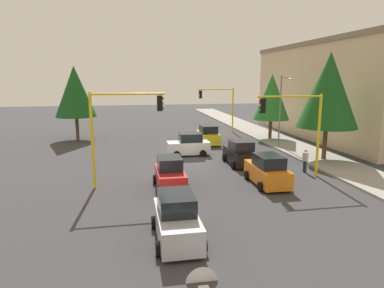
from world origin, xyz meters
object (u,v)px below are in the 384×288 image
at_px(traffic_signal_near_right, 121,121).
at_px(tree_roadside_near, 329,90).
at_px(pedestrian_crossing, 305,160).
at_px(tree_opposite_side, 75,92).
at_px(traffic_signal_far_left, 219,101).
at_px(car_orange, 267,171).
at_px(tree_roadside_mid, 272,97).
at_px(car_white, 189,145).
at_px(car_red, 170,175).
at_px(car_black, 240,153).
at_px(car_yellow, 208,136).
at_px(street_lamp_curbside, 282,103).
at_px(traffic_signal_near_left, 295,119).
at_px(car_silver, 177,219).

relative_size(traffic_signal_near_right, tree_roadside_near, 0.68).
bearing_deg(tree_roadside_near, pedestrian_crossing, -47.77).
bearing_deg(tree_opposite_side, traffic_signal_far_left, 96.84).
bearing_deg(car_orange, traffic_signal_near_right, -97.93).
xyz_separation_m(tree_roadside_mid, car_white, (6.00, -10.16, -3.81)).
height_order(car_red, car_black, same).
height_order(traffic_signal_near_right, pedestrian_crossing, traffic_signal_near_right).
distance_m(tree_roadside_mid, car_white, 12.40).
xyz_separation_m(traffic_signal_near_right, car_black, (-4.00, 9.00, -3.30)).
height_order(traffic_signal_near_right, car_yellow, traffic_signal_near_right).
xyz_separation_m(street_lamp_curbside, tree_opposite_side, (-8.39, -20.20, 0.94)).
bearing_deg(car_yellow, car_white, -30.95).
relative_size(tree_roadside_near, car_red, 2.38).
distance_m(car_orange, car_black, 5.27).
xyz_separation_m(traffic_signal_near_left, car_orange, (1.26, -2.36, -3.14)).
relative_size(tree_roadside_mid, car_yellow, 1.84).
relative_size(traffic_signal_near_right, car_black, 1.48).
bearing_deg(traffic_signal_near_left, tree_roadside_near, 129.81).
height_order(car_yellow, pedestrian_crossing, car_yellow).
xyz_separation_m(traffic_signal_near_left, car_black, (-4.00, -2.44, -3.14)).
bearing_deg(car_red, car_black, 128.93).
distance_m(tree_roadside_mid, car_silver, 25.82).
distance_m(tree_roadside_near, car_silver, 18.84).
height_order(tree_opposite_side, car_silver, tree_opposite_side).
height_order(car_white, car_black, same).
distance_m(traffic_signal_near_right, tree_roadside_mid, 21.07).
xyz_separation_m(street_lamp_curbside, tree_roadside_mid, (-4.39, 0.80, 0.36)).
bearing_deg(car_orange, traffic_signal_far_left, 173.77).
xyz_separation_m(traffic_signal_near_right, tree_roadside_mid, (-14.00, 15.74, 0.51)).
bearing_deg(tree_roadside_near, car_yellow, -138.01).
distance_m(traffic_signal_near_right, car_red, 4.47).
bearing_deg(pedestrian_crossing, tree_roadside_mid, 167.79).
bearing_deg(car_silver, traffic_signal_near_left, 130.40).
distance_m(tree_roadside_near, car_black, 8.73).
distance_m(traffic_signal_near_right, traffic_signal_near_left, 11.44).
xyz_separation_m(street_lamp_curbside, pedestrian_crossing, (8.62, -2.01, -3.44)).
distance_m(car_silver, car_yellow, 21.33).
bearing_deg(traffic_signal_near_left, car_red, -83.59).
bearing_deg(traffic_signal_far_left, car_silver, -18.09).
distance_m(street_lamp_curbside, car_yellow, 8.02).
height_order(traffic_signal_near_left, car_red, traffic_signal_near_left).
distance_m(tree_opposite_side, tree_roadside_mid, 21.39).
bearing_deg(tree_roadside_mid, car_silver, -31.64).
bearing_deg(traffic_signal_near_right, tree_roadside_near, 103.84).
height_order(traffic_signal_far_left, traffic_signal_near_left, traffic_signal_near_left).
height_order(tree_roadside_near, car_orange, tree_roadside_near).
xyz_separation_m(traffic_signal_far_left, car_red, (20.97, -8.55, -3.00)).
xyz_separation_m(tree_roadside_mid, car_orange, (15.26, -6.65, -3.81)).
xyz_separation_m(tree_roadside_mid, car_silver, (21.74, -13.40, -3.81)).
xyz_separation_m(tree_roadside_near, car_red, (4.97, -13.39, -4.88)).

